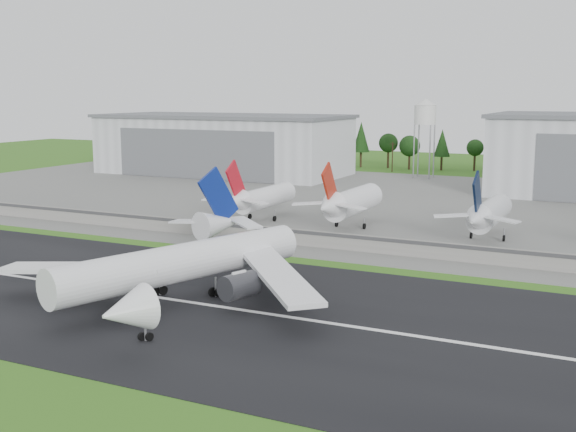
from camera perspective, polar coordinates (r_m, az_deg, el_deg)
The scene contains 13 objects.
ground at distance 108.48m, azimuth -13.87°, elevation -7.57°, with size 600.00×600.00×0.00m, color #225614.
runway at distance 115.95m, azimuth -10.70°, elevation -6.29°, with size 320.00×60.00×0.10m, color black.
runway_centerline at distance 115.93m, azimuth -10.70°, elevation -6.27°, with size 220.00×1.00×0.02m, color white.
apron at distance 212.44m, azimuth 7.24°, elevation 1.09°, with size 320.00×150.00×0.10m, color slate.
blast_fence at distance 152.87m, azimuth -0.64°, elevation -1.55°, with size 240.00×0.61×3.50m.
hangar_west at distance 285.61m, azimuth -5.14°, elevation 5.68°, with size 97.00×44.00×23.20m.
water_tower at distance 273.80m, azimuth 10.79°, elevation 8.08°, with size 8.40×8.40×29.40m.
utility_poles at distance 288.75m, azimuth 12.38°, elevation 3.22°, with size 230.00×3.00×12.00m, color black, non-canonical shape.
treeline at distance 303.27m, azimuth 13.06°, elevation 3.49°, with size 320.00×16.00×22.00m, color black, non-canonical shape.
main_airliner at distance 111.00m, azimuth -8.43°, elevation -4.36°, with size 54.21×57.66×18.17m.
parked_jet_red_a at distance 178.52m, azimuth -2.29°, elevation 1.44°, with size 7.36×31.29×16.44m.
parked_jet_red_b at distance 168.74m, azimuth 4.80°, elevation 1.08°, with size 7.36×31.29×16.91m.
parked_jet_navy at distance 160.19m, azimuth 15.46°, elevation 0.17°, with size 7.36×31.29×16.56m.
Camera 1 is at (67.18, -79.02, 31.78)m, focal length 45.00 mm.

